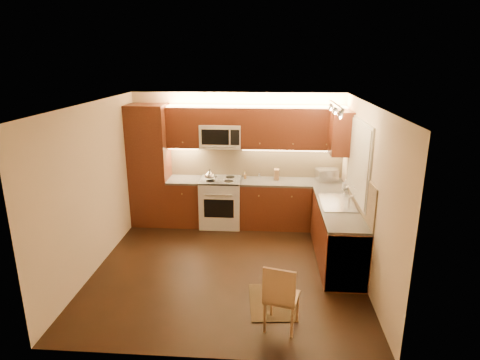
# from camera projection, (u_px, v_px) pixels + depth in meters

# --- Properties ---
(floor) EXTENTS (4.00, 4.00, 0.01)m
(floor) POSITION_uv_depth(u_px,v_px,m) (228.00, 267.00, 6.30)
(floor) COLOR black
(floor) RESTS_ON ground
(ceiling) EXTENTS (4.00, 4.00, 0.01)m
(ceiling) POSITION_uv_depth(u_px,v_px,m) (226.00, 104.00, 5.58)
(ceiling) COLOR beige
(ceiling) RESTS_ON ground
(wall_back) EXTENTS (4.00, 0.01, 2.50)m
(wall_back) POSITION_uv_depth(u_px,v_px,m) (238.00, 158.00, 7.85)
(wall_back) COLOR beige
(wall_back) RESTS_ON ground
(wall_front) EXTENTS (4.00, 0.01, 2.50)m
(wall_front) POSITION_uv_depth(u_px,v_px,m) (206.00, 254.00, 4.03)
(wall_front) COLOR beige
(wall_front) RESTS_ON ground
(wall_left) EXTENTS (0.01, 4.00, 2.50)m
(wall_left) POSITION_uv_depth(u_px,v_px,m) (94.00, 188.00, 6.08)
(wall_left) COLOR beige
(wall_left) RESTS_ON ground
(wall_right) EXTENTS (0.01, 4.00, 2.50)m
(wall_right) POSITION_uv_depth(u_px,v_px,m) (366.00, 194.00, 5.80)
(wall_right) COLOR beige
(wall_right) RESTS_ON ground
(pantry) EXTENTS (0.70, 0.60, 2.30)m
(pantry) POSITION_uv_depth(u_px,v_px,m) (150.00, 166.00, 7.71)
(pantry) COLOR #43190E
(pantry) RESTS_ON floor
(base_cab_back_left) EXTENTS (0.62, 0.60, 0.86)m
(base_cab_back_left) POSITION_uv_depth(u_px,v_px,m) (186.00, 202.00, 7.87)
(base_cab_back_left) COLOR #43190E
(base_cab_back_left) RESTS_ON floor
(counter_back_left) EXTENTS (0.62, 0.60, 0.04)m
(counter_back_left) POSITION_uv_depth(u_px,v_px,m) (185.00, 180.00, 7.74)
(counter_back_left) COLOR #353331
(counter_back_left) RESTS_ON base_cab_back_left
(base_cab_back_right) EXTENTS (1.92, 0.60, 0.86)m
(base_cab_back_right) POSITION_uv_depth(u_px,v_px,m) (291.00, 205.00, 7.73)
(base_cab_back_right) COLOR #43190E
(base_cab_back_right) RESTS_ON floor
(counter_back_right) EXTENTS (1.92, 0.60, 0.04)m
(counter_back_right) POSITION_uv_depth(u_px,v_px,m) (292.00, 182.00, 7.60)
(counter_back_right) COLOR #353331
(counter_back_right) RESTS_ON base_cab_back_right
(base_cab_right) EXTENTS (0.60, 2.00, 0.86)m
(base_cab_right) POSITION_uv_depth(u_px,v_px,m) (337.00, 234.00, 6.44)
(base_cab_right) COLOR #43190E
(base_cab_right) RESTS_ON floor
(counter_right) EXTENTS (0.60, 2.00, 0.04)m
(counter_right) POSITION_uv_depth(u_px,v_px,m) (339.00, 208.00, 6.31)
(counter_right) COLOR #353331
(counter_right) RESTS_ON base_cab_right
(dishwasher) EXTENTS (0.58, 0.60, 0.84)m
(dishwasher) POSITION_uv_depth(u_px,v_px,m) (344.00, 255.00, 5.77)
(dishwasher) COLOR silver
(dishwasher) RESTS_ON floor
(backsplash_back) EXTENTS (3.30, 0.02, 0.60)m
(backsplash_back) POSITION_uv_depth(u_px,v_px,m) (256.00, 161.00, 7.83)
(backsplash_back) COLOR tan
(backsplash_back) RESTS_ON wall_back
(backsplash_right) EXTENTS (0.02, 2.00, 0.60)m
(backsplash_right) POSITION_uv_depth(u_px,v_px,m) (359.00, 189.00, 6.20)
(backsplash_right) COLOR tan
(backsplash_right) RESTS_ON wall_right
(upper_cab_back_left) EXTENTS (0.62, 0.35, 0.75)m
(upper_cab_back_left) POSITION_uv_depth(u_px,v_px,m) (184.00, 127.00, 7.57)
(upper_cab_back_left) COLOR #43190E
(upper_cab_back_left) RESTS_ON wall_back
(upper_cab_back_right) EXTENTS (1.92, 0.35, 0.75)m
(upper_cab_back_right) POSITION_uv_depth(u_px,v_px,m) (294.00, 128.00, 7.43)
(upper_cab_back_right) COLOR #43190E
(upper_cab_back_right) RESTS_ON wall_back
(upper_cab_bridge) EXTENTS (0.76, 0.35, 0.31)m
(upper_cab_bridge) POSITION_uv_depth(u_px,v_px,m) (221.00, 116.00, 7.46)
(upper_cab_bridge) COLOR #43190E
(upper_cab_bridge) RESTS_ON wall_back
(upper_cab_right_corner) EXTENTS (0.35, 0.50, 0.75)m
(upper_cab_right_corner) POSITION_uv_depth(u_px,v_px,m) (341.00, 133.00, 6.97)
(upper_cab_right_corner) COLOR #43190E
(upper_cab_right_corner) RESTS_ON wall_right
(stove) EXTENTS (0.76, 0.65, 0.92)m
(stove) POSITION_uv_depth(u_px,v_px,m) (221.00, 202.00, 7.79)
(stove) COLOR silver
(stove) RESTS_ON floor
(microwave) EXTENTS (0.76, 0.38, 0.44)m
(microwave) POSITION_uv_depth(u_px,v_px,m) (221.00, 136.00, 7.55)
(microwave) COLOR silver
(microwave) RESTS_ON wall_back
(window_frame) EXTENTS (0.03, 1.44, 1.24)m
(window_frame) POSITION_uv_depth(u_px,v_px,m) (359.00, 161.00, 6.22)
(window_frame) COLOR silver
(window_frame) RESTS_ON wall_right
(window_blinds) EXTENTS (0.02, 1.36, 1.16)m
(window_blinds) POSITION_uv_depth(u_px,v_px,m) (358.00, 161.00, 6.23)
(window_blinds) COLOR silver
(window_blinds) RESTS_ON wall_right
(sink) EXTENTS (0.52, 0.86, 0.15)m
(sink) POSITION_uv_depth(u_px,v_px,m) (338.00, 199.00, 6.42)
(sink) COLOR silver
(sink) RESTS_ON counter_right
(faucet) EXTENTS (0.20, 0.04, 0.30)m
(faucet) POSITION_uv_depth(u_px,v_px,m) (350.00, 194.00, 6.39)
(faucet) COLOR silver
(faucet) RESTS_ON counter_right
(track_light_bar) EXTENTS (0.04, 1.20, 0.03)m
(track_light_bar) POSITION_uv_depth(u_px,v_px,m) (336.00, 105.00, 5.86)
(track_light_bar) COLOR silver
(track_light_bar) RESTS_ON ceiling
(kettle) EXTENTS (0.20, 0.20, 0.23)m
(kettle) POSITION_uv_depth(u_px,v_px,m) (210.00, 175.00, 7.51)
(kettle) COLOR silver
(kettle) RESTS_ON stove
(toaster_oven) EXTENTS (0.43, 0.35, 0.23)m
(toaster_oven) POSITION_uv_depth(u_px,v_px,m) (327.00, 175.00, 7.59)
(toaster_oven) COLOR silver
(toaster_oven) RESTS_ON counter_back_right
(knife_block) EXTENTS (0.09, 0.15, 0.20)m
(knife_block) POSITION_uv_depth(u_px,v_px,m) (276.00, 174.00, 7.68)
(knife_block) COLOR olive
(knife_block) RESTS_ON counter_back_right
(spice_jar_a) EXTENTS (0.06, 0.06, 0.09)m
(spice_jar_a) POSITION_uv_depth(u_px,v_px,m) (245.00, 174.00, 7.87)
(spice_jar_a) COLOR silver
(spice_jar_a) RESTS_ON counter_back_right
(spice_jar_b) EXTENTS (0.05, 0.05, 0.10)m
(spice_jar_b) POSITION_uv_depth(u_px,v_px,m) (245.00, 174.00, 7.87)
(spice_jar_b) COLOR olive
(spice_jar_b) RESTS_ON counter_back_right
(spice_jar_c) EXTENTS (0.05, 0.05, 0.09)m
(spice_jar_c) POSITION_uv_depth(u_px,v_px,m) (259.00, 175.00, 7.79)
(spice_jar_c) COLOR silver
(spice_jar_c) RESTS_ON counter_back_right
(spice_jar_d) EXTENTS (0.05, 0.05, 0.09)m
(spice_jar_d) POSITION_uv_depth(u_px,v_px,m) (245.00, 176.00, 7.74)
(spice_jar_d) COLOR olive
(spice_jar_d) RESTS_ON counter_back_right
(soap_bottle) EXTENTS (0.10, 0.10, 0.18)m
(soap_bottle) POSITION_uv_depth(u_px,v_px,m) (345.00, 185.00, 7.08)
(soap_bottle) COLOR silver
(soap_bottle) RESTS_ON counter_right
(rug) EXTENTS (0.66, 0.92, 0.01)m
(rug) POSITION_uv_depth(u_px,v_px,m) (272.00, 302.00, 5.39)
(rug) COLOR black
(rug) RESTS_ON floor
(dining_chair) EXTENTS (0.46, 0.46, 0.86)m
(dining_chair) POSITION_uv_depth(u_px,v_px,m) (282.00, 295.00, 4.79)
(dining_chair) COLOR olive
(dining_chair) RESTS_ON floor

